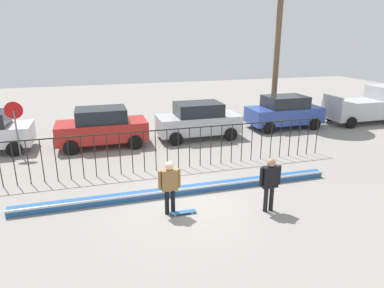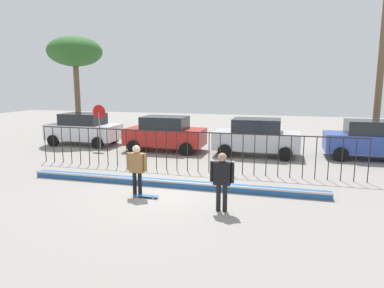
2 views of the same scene
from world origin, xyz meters
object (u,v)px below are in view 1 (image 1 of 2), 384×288
at_px(skateboard, 183,212).
at_px(stop_sign, 15,122).
at_px(camera_operator, 270,180).
at_px(pickup_truck, 366,106).
at_px(parked_car_blue, 284,112).
at_px(skateboarder, 170,183).
at_px(parked_car_silver, 198,120).
at_px(parked_car_red, 102,127).

bearing_deg(skateboard, stop_sign, 128.13).
relative_size(skateboard, camera_operator, 0.46).
xyz_separation_m(pickup_truck, stop_sign, (-19.67, -0.86, 0.58)).
bearing_deg(pickup_truck, stop_sign, 177.14).
relative_size(skateboard, stop_sign, 0.32).
bearing_deg(parked_car_blue, camera_operator, -122.18).
relative_size(skateboarder, parked_car_silver, 0.39).
xyz_separation_m(parked_car_silver, stop_sign, (-8.59, -0.55, 0.64)).
bearing_deg(skateboard, skateboarder, 157.77).
height_order(skateboard, camera_operator, camera_operator).
bearing_deg(parked_car_silver, skateboarder, -113.74).
height_order(skateboarder, stop_sign, stop_sign).
relative_size(parked_car_red, stop_sign, 1.72).
xyz_separation_m(skateboarder, parked_car_red, (-1.66, 7.52, -0.04)).
distance_m(camera_operator, parked_car_silver, 8.24).
bearing_deg(stop_sign, skateboard, -51.42).
xyz_separation_m(skateboard, pickup_truck, (13.98, 8.00, 0.98)).
xyz_separation_m(parked_car_red, pickup_truck, (16.01, 0.33, 0.06)).
xyz_separation_m(camera_operator, parked_car_blue, (5.79, 8.82, -0.07)).
bearing_deg(skateboarder, camera_operator, -15.26).
bearing_deg(skateboard, parked_car_silver, 68.91).
bearing_deg(skateboarder, parked_car_blue, 40.96).
bearing_deg(stop_sign, camera_operator, -42.90).
xyz_separation_m(skateboarder, camera_operator, (2.95, -0.70, 0.03)).
xyz_separation_m(skateboard, stop_sign, (-5.69, 7.14, 1.56)).
bearing_deg(parked_car_red, camera_operator, -64.62).
bearing_deg(parked_car_red, pickup_truck, -2.72).
distance_m(parked_car_red, parked_car_silver, 4.93).
xyz_separation_m(parked_car_red, stop_sign, (-3.66, -0.53, 0.64)).
xyz_separation_m(skateboarder, parked_car_blue, (8.75, 8.12, -0.04)).
bearing_deg(parked_car_silver, parked_car_red, 179.86).
distance_m(skateboard, stop_sign, 9.26).
relative_size(skateboard, parked_car_red, 0.19).
bearing_deg(parked_car_red, parked_car_silver, -3.74).
height_order(parked_car_silver, parked_car_blue, same).
height_order(parked_car_red, parked_car_silver, same).
relative_size(parked_car_silver, stop_sign, 1.72).
height_order(parked_car_red, stop_sign, stop_sign).
distance_m(skateboard, pickup_truck, 16.14).
xyz_separation_m(skateboard, parked_car_red, (-2.03, 7.67, 0.91)).
bearing_deg(pickup_truck, parked_car_blue, 171.88).
bearing_deg(stop_sign, pickup_truck, 2.51).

